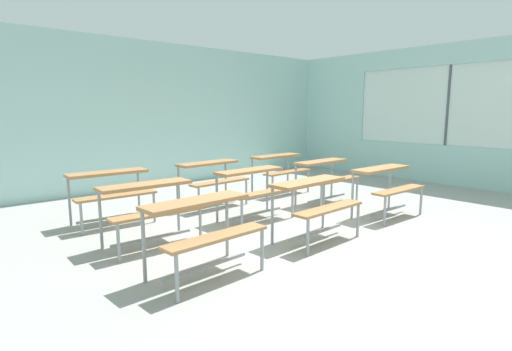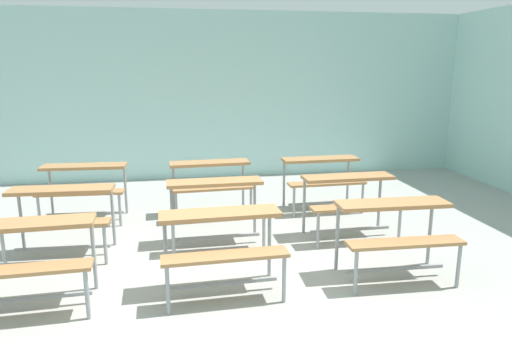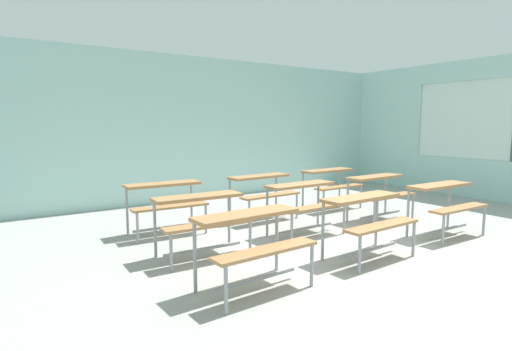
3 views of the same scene
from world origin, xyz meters
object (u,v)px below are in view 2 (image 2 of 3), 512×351
Objects in this scene: desk_bench_r1c2 at (351,192)px; desk_bench_r2c1 at (211,176)px; desk_bench_r0c1 at (222,234)px; desk_bench_r0c2 at (396,223)px; desk_bench_r2c0 at (83,180)px; desk_bench_r1c1 at (216,198)px; desk_bench_r2c2 at (322,171)px; desk_bench_r1c0 at (60,206)px; desk_bench_r0c0 at (26,246)px.

desk_bench_r1c2 is 0.99× the size of desk_bench_r2c1.
desk_bench_r0c1 is 1.69m from desk_bench_r0c2.
desk_bench_r0c2 is 0.99× the size of desk_bench_r2c0.
desk_bench_r1c1 is 1.97m from desk_bench_r2c2.
desk_bench_r1c0 is at bearing -88.37° from desk_bench_r2c0.
desk_bench_r0c1 is 1.99m from desk_bench_r1c0.
desk_bench_r0c1 is 0.99× the size of desk_bench_r2c1.
desk_bench_r2c1 is at bearing 85.93° from desk_bench_r0c1.
desk_bench_r1c2 is at bearing -2.00° from desk_bench_r1c1.
desk_bench_r1c0 is 1.68m from desk_bench_r1c1.
desk_bench_r0c1 and desk_bench_r1c1 have the same top height.
desk_bench_r1c1 is at bearing 4.11° from desk_bench_r1c0.
desk_bench_r1c0 is 1.01× the size of desk_bench_r1c2.
desk_bench_r2c0 and desk_bench_r2c2 have the same top height.
desk_bench_r2c1 is 1.60m from desk_bench_r2c2.
desk_bench_r1c2 is (1.61, -0.03, 0.00)m from desk_bench_r1c1.
desk_bench_r0c1 is 2.31m from desk_bench_r2c1.
desk_bench_r2c0 is at bearing 174.97° from desk_bench_r2c1.
desk_bench_r1c1 is 2.04m from desk_bench_r2c0.
desk_bench_r2c1 is 1.01× the size of desk_bench_r2c2.
desk_bench_r0c2 is at bearing -16.33° from desk_bench_r1c0.
desk_bench_r2c0 is (0.04, 2.38, 0.00)m from desk_bench_r0c0.
desk_bench_r0c2 is (3.33, 0.03, 0.00)m from desk_bench_r0c0.
desk_bench_r2c2 is (3.31, 1.17, 0.00)m from desk_bench_r1c0.
desk_bench_r1c1 is 1.11m from desk_bench_r2c1.
desk_bench_r1c1 is at bearing 177.85° from desk_bench_r1c2.
desk_bench_r0c0 is at bearing -178.15° from desk_bench_r0c2.
desk_bench_r2c2 is at bearing 1.59° from desk_bench_r2c0.
desk_bench_r1c1 is (0.05, 1.20, 0.00)m from desk_bench_r0c1.
desk_bench_r0c2 is 1.00× the size of desk_bench_r2c2.
desk_bench_r1c0 is at bearing 179.27° from desk_bench_r1c2.
desk_bench_r2c2 is (1.62, 1.12, 0.00)m from desk_bench_r1c1.
desk_bench_r1c2 is 1.95m from desk_bench_r2c1.
desk_bench_r0c1 and desk_bench_r1c0 have the same top height.
desk_bench_r0c0 is 1.65m from desk_bench_r0c1.
desk_bench_r0c0 and desk_bench_r2c2 have the same top height.
desk_bench_r0c2 is 4.05m from desk_bench_r2c0.
desk_bench_r1c0 is at bearing 142.79° from desk_bench_r0c1.
desk_bench_r2c2 is (1.67, 2.32, 0.00)m from desk_bench_r0c1.
desk_bench_r1c1 and desk_bench_r1c2 have the same top height.
desk_bench_r1c2 and desk_bench_r2c1 have the same top height.
desk_bench_r2c1 is at bearing 36.60° from desk_bench_r1c0.
desk_bench_r0c2 is at bearing -90.11° from desk_bench_r1c2.
desk_bench_r2c0 is at bearing 143.65° from desk_bench_r1c1.
desk_bench_r1c1 is (1.70, 1.20, 0.00)m from desk_bench_r0c0.
desk_bench_r1c0 is at bearing 86.64° from desk_bench_r0c0.
desk_bench_r0c1 is at bearing -177.70° from desk_bench_r0c2.
desk_bench_r2c1 is (1.71, 1.17, 0.00)m from desk_bench_r1c0.
desk_bench_r1c0 is (0.02, 1.15, 0.00)m from desk_bench_r0c0.
desk_bench_r0c1 is at bearing -94.84° from desk_bench_r2c1.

